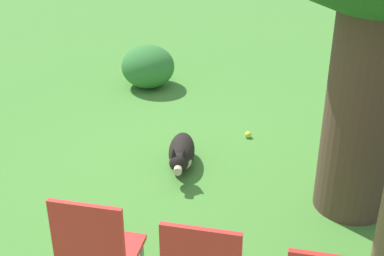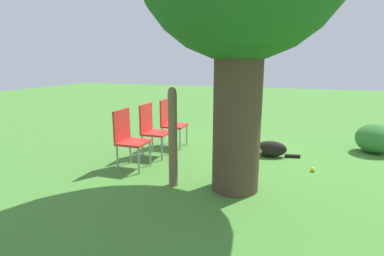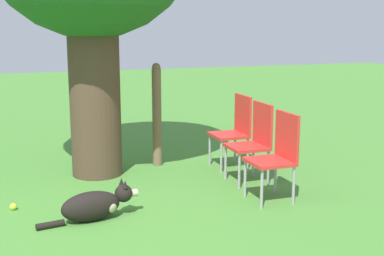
% 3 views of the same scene
% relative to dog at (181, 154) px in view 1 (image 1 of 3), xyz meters
% --- Properties ---
extents(ground_plane, '(30.00, 30.00, 0.00)m').
position_rel_dog_xyz_m(ground_plane, '(0.14, 0.64, -0.15)').
color(ground_plane, '#478433').
extents(dog, '(0.97, 0.33, 0.36)m').
position_rel_dog_xyz_m(dog, '(0.00, 0.00, 0.00)').
color(dog, black).
rests_on(dog, ground_plane).
extents(red_chair_0, '(0.42, 0.44, 0.92)m').
position_rel_dog_xyz_m(red_chair_0, '(1.86, -0.06, 0.37)').
color(red_chair_0, red).
rests_on(red_chair_0, ground_plane).
extents(tennis_ball, '(0.07, 0.07, 0.07)m').
position_rel_dog_xyz_m(tennis_ball, '(-0.73, 0.54, -0.11)').
color(tennis_ball, '#CCE033').
rests_on(tennis_ball, ground_plane).
extents(low_shrub, '(0.66, 0.66, 0.53)m').
position_rel_dog_xyz_m(low_shrub, '(-1.83, -0.88, 0.12)').
color(low_shrub, '#337533').
rests_on(low_shrub, ground_plane).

